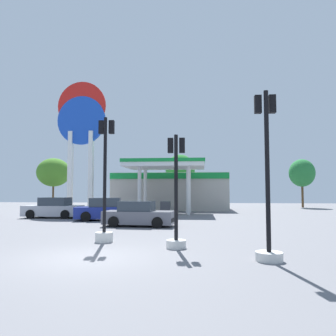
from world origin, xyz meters
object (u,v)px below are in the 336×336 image
object	(u,v)px
car_0	(53,209)
traffic_signal_2	(105,200)
station_pole_sign	(81,128)
tree_1	(180,170)
traffic_signal_0	(268,201)
tree_0	(54,172)
car_2	(107,210)
tree_2	(302,173)
traffic_signal_1	(176,207)
car_1	(139,215)

from	to	relation	value
car_0	traffic_signal_2	bearing A→B (deg)	-56.89
station_pole_sign	tree_1	bearing A→B (deg)	52.99
traffic_signal_0	tree_0	size ratio (longest dim) A/B	0.81
car_2	traffic_signal_0	bearing A→B (deg)	-55.89
station_pole_sign	tree_2	bearing A→B (deg)	25.12
station_pole_sign	car_0	size ratio (longest dim) A/B	2.89
traffic_signal_2	tree_2	distance (m)	33.06
car_2	traffic_signal_2	size ratio (longest dim) A/B	0.90
car_0	tree_1	xyz separation A→B (m)	(8.76, 17.92, 4.02)
traffic_signal_1	car_2	bearing A→B (deg)	117.80
car_2	tree_0	world-z (taller)	tree_0
tree_1	traffic_signal_1	bearing A→B (deg)	-86.95
car_2	traffic_signal_2	world-z (taller)	traffic_signal_2
traffic_signal_1	tree_0	world-z (taller)	tree_0
car_2	tree_1	distance (m)	20.34
car_2	traffic_signal_1	size ratio (longest dim) A/B	1.12
station_pole_sign	traffic_signal_0	distance (m)	25.29
traffic_signal_2	tree_2	bearing A→B (deg)	59.96
tree_2	traffic_signal_1	bearing A→B (deg)	-114.33
traffic_signal_2	tree_1	world-z (taller)	tree_1
traffic_signal_1	tree_0	bearing A→B (deg)	121.47
car_2	traffic_signal_0	xyz separation A→B (m)	(8.62, -12.73, 1.07)
car_1	traffic_signal_1	distance (m)	7.71
traffic_signal_1	tree_2	bearing A→B (deg)	65.67
tree_1	tree_2	size ratio (longest dim) A/B	1.13
car_1	tree_0	size ratio (longest dim) A/B	0.66
car_0	car_2	bearing A→B (deg)	-18.94
traffic_signal_2	tree_2	world-z (taller)	tree_2
station_pole_sign	car_2	xyz separation A→B (m)	(4.84, -7.72, -7.44)
traffic_signal_1	traffic_signal_0	bearing A→B (deg)	-33.68
car_0	traffic_signal_0	bearing A→B (deg)	-47.12
tree_0	tree_2	size ratio (longest dim) A/B	1.09
traffic_signal_1	tree_1	distance (m)	30.51
car_1	car_2	bearing A→B (deg)	129.21
car_1	traffic_signal_0	size ratio (longest dim) A/B	0.82
tree_0	tree_2	world-z (taller)	tree_0
tree_0	traffic_signal_1	bearing A→B (deg)	-58.53
station_pole_sign	car_2	world-z (taller)	station_pole_sign
car_0	car_2	size ratio (longest dim) A/B	0.93
tree_0	tree_1	bearing A→B (deg)	-1.59
traffic_signal_2	tree_2	xyz separation A→B (m)	(16.50, 28.54, 2.51)
car_2	traffic_signal_0	world-z (taller)	traffic_signal_0
car_2	tree_1	xyz separation A→B (m)	(4.06, 19.53, 4.01)
car_0	traffic_signal_2	size ratio (longest dim) A/B	0.84
traffic_signal_2	tree_1	distance (m)	29.31
station_pole_sign	car_1	size ratio (longest dim) A/B	2.98
tree_2	traffic_signal_0	bearing A→B (deg)	-108.33
car_2	traffic_signal_2	xyz separation A→B (m)	(2.61, -9.59, 0.99)
station_pole_sign	traffic_signal_0	xyz separation A→B (m)	(13.46, -20.44, -6.37)
station_pole_sign	traffic_signal_2	world-z (taller)	station_pole_sign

